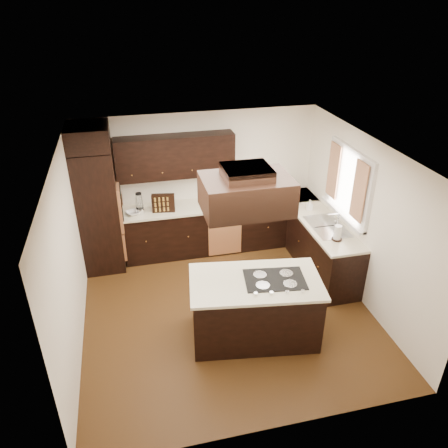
{
  "coord_description": "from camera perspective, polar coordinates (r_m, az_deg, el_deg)",
  "views": [
    {
      "loc": [
        -1.23,
        -5.07,
        4.31
      ],
      "look_at": [
        0.1,
        0.6,
        1.15
      ],
      "focal_mm": 35.0,
      "sensor_mm": 36.0,
      "label": 1
    }
  ],
  "objects": [
    {
      "name": "window_frame",
      "position": [
        7.04,
        15.97,
        5.15
      ],
      "size": [
        0.06,
        1.32,
        1.12
      ],
      "primitive_type": "cube",
      "color": "white",
      "rests_on": "wall_right"
    },
    {
      "name": "floor",
      "position": [
        6.77,
        0.35,
        -11.15
      ],
      "size": [
        4.2,
        4.2,
        0.02
      ],
      "primitive_type": "cube",
      "color": "brown",
      "rests_on": "ground"
    },
    {
      "name": "base_cabinets_back",
      "position": [
        7.98,
        -2.43,
        -0.54
      ],
      "size": [
        2.93,
        0.6,
        0.88
      ],
      "primitive_type": "cube",
      "color": "black",
      "rests_on": "floor"
    },
    {
      "name": "soap_bottle",
      "position": [
        7.66,
        11.12,
        2.45
      ],
      "size": [
        0.09,
        0.09,
        0.19
      ],
      "primitive_type": "imported",
      "rotation": [
        0.0,
        0.0,
        -0.03
      ],
      "color": "white",
      "rests_on": "countertop_right"
    },
    {
      "name": "base_cabinets_right",
      "position": [
        7.73,
        11.84,
        -2.22
      ],
      "size": [
        0.6,
        2.4,
        0.88
      ],
      "primitive_type": "cube",
      "color": "black",
      "rests_on": "floor"
    },
    {
      "name": "wall_left",
      "position": [
        5.98,
        -19.72,
        -4.14
      ],
      "size": [
        0.02,
        4.2,
        2.5
      ],
      "primitive_type": "cube",
      "color": "white",
      "rests_on": "ground"
    },
    {
      "name": "upper_cabinets",
      "position": [
        7.48,
        -6.38,
        8.77
      ],
      "size": [
        2.0,
        0.34,
        0.72
      ],
      "primitive_type": "cube",
      "color": "black",
      "rests_on": "wall_back"
    },
    {
      "name": "island_top",
      "position": [
        5.81,
        4.15,
        -7.55
      ],
      "size": [
        1.86,
        1.21,
        0.04
      ],
      "primitive_type": "cube",
      "rotation": [
        0.0,
        0.0,
        -0.14
      ],
      "color": "beige",
      "rests_on": "island"
    },
    {
      "name": "hood_duct",
      "position": [
        5.07,
        3.0,
        6.75
      ],
      "size": [
        0.55,
        0.5,
        0.13
      ],
      "primitive_type": "cube",
      "color": "black",
      "rests_on": "ceiling"
    },
    {
      "name": "island",
      "position": [
        6.09,
        4.0,
        -11.06
      ],
      "size": [
        1.79,
        1.14,
        0.88
      ],
      "primitive_type": "cube",
      "rotation": [
        0.0,
        0.0,
        -0.14
      ],
      "color": "black",
      "rests_on": "floor"
    },
    {
      "name": "wall_front",
      "position": [
        4.43,
        7.04,
        -15.45
      ],
      "size": [
        4.2,
        0.02,
        2.5
      ],
      "primitive_type": "cube",
      "color": "white",
      "rests_on": "ground"
    },
    {
      "name": "oven_column",
      "position": [
        7.53,
        -16.03,
        1.74
      ],
      "size": [
        0.65,
        0.75,
        2.12
      ],
      "primitive_type": "cube",
      "color": "black",
      "rests_on": "floor"
    },
    {
      "name": "blender_pitcher",
      "position": [
        7.48,
        -11.02,
        2.92
      ],
      "size": [
        0.13,
        0.13,
        0.26
      ],
      "primitive_type": "cone",
      "color": "silver",
      "rests_on": "blender_base"
    },
    {
      "name": "range_hood",
      "position": [
        5.18,
        2.92,
        3.93
      ],
      "size": [
        1.05,
        0.72,
        0.42
      ],
      "primitive_type": "cube",
      "color": "black",
      "rests_on": "ceiling"
    },
    {
      "name": "wall_back",
      "position": [
        7.9,
        -3.23,
        5.65
      ],
      "size": [
        4.2,
        0.02,
        2.5
      ],
      "primitive_type": "cube",
      "color": "white",
      "rests_on": "ground"
    },
    {
      "name": "dishwasher_front",
      "position": [
        7.81,
        0.11,
        -1.6
      ],
      "size": [
        0.6,
        0.05,
        0.72
      ],
      "primitive_type": "cube",
      "color": "#BE7648",
      "rests_on": "floor"
    },
    {
      "name": "countertop_back",
      "position": [
        7.76,
        -2.48,
        2.38
      ],
      "size": [
        2.93,
        0.63,
        0.04
      ],
      "primitive_type": "cube",
      "color": "beige",
      "rests_on": "base_cabinets_back"
    },
    {
      "name": "curtain_left",
      "position": [
        6.66,
        17.22,
        4.08
      ],
      "size": [
        0.02,
        0.34,
        0.9
      ],
      "primitive_type": "cube",
      "color": "beige",
      "rests_on": "wall_right"
    },
    {
      "name": "wall_right",
      "position": [
        6.8,
        17.94,
        0.25
      ],
      "size": [
        0.02,
        4.2,
        2.5
      ],
      "primitive_type": "cube",
      "color": "white",
      "rests_on": "ground"
    },
    {
      "name": "blender_base",
      "position": [
        7.55,
        -10.9,
        1.69
      ],
      "size": [
        0.15,
        0.15,
        0.1
      ],
      "primitive_type": "cylinder",
      "color": "silver",
      "rests_on": "countertop_back"
    },
    {
      "name": "countertop_right",
      "position": [
        7.51,
        12.08,
        0.79
      ],
      "size": [
        0.63,
        2.4,
        0.04
      ],
      "primitive_type": "cube",
      "color": "beige",
      "rests_on": "base_cabinets_right"
    },
    {
      "name": "curtain_right",
      "position": [
        7.33,
        14.1,
        6.76
      ],
      "size": [
        0.02,
        0.34,
        0.9
      ],
      "primitive_type": "cube",
      "color": "beige",
      "rests_on": "wall_right"
    },
    {
      "name": "cooktop",
      "position": [
        5.83,
        6.64,
        -7.19
      ],
      "size": [
        0.86,
        0.64,
        0.01
      ],
      "primitive_type": "cube",
      "rotation": [
        0.0,
        0.0,
        -0.14
      ],
      "color": "black",
      "rests_on": "island_top"
    },
    {
      "name": "spice_rack",
      "position": [
        7.51,
        -7.93,
        2.73
      ],
      "size": [
        0.4,
        0.16,
        0.32
      ],
      "primitive_type": "cube",
      "rotation": [
        0.0,
        0.0,
        -0.17
      ],
      "color": "black",
      "rests_on": "countertop_back"
    },
    {
      "name": "window_pane",
      "position": [
        7.05,
        16.17,
        5.16
      ],
      "size": [
        0.0,
        1.2,
        1.0
      ],
      "primitive_type": "cube",
      "color": "white",
      "rests_on": "wall_right"
    },
    {
      "name": "mixing_bowl",
      "position": [
        7.56,
        -11.75,
        1.43
      ],
      "size": [
        0.3,
        0.3,
        0.06
      ],
      "primitive_type": "imported",
      "rotation": [
        0.0,
        0.0,
        0.37
      ],
      "color": "white",
      "rests_on": "countertop_back"
    },
    {
      "name": "ceiling",
      "position": [
        5.52,
        0.42,
        9.45
      ],
      "size": [
        4.2,
        4.2,
        0.02
      ],
      "primitive_type": "cube",
      "color": "white",
      "rests_on": "ground"
    },
    {
      "name": "paper_towel",
      "position": [
        6.82,
        14.61,
        -1.13
      ],
      "size": [
        0.13,
        0.13,
        0.25
      ],
      "primitive_type": "cylinder",
      "rotation": [
        0.0,
        0.0,
        -0.18
      ],
      "color": "white",
      "rests_on": "countertop_right"
    },
    {
      "name": "sink_rim",
      "position": [
        7.23,
        13.33,
        -0.29
      ],
      "size": [
        0.52,
        0.84,
        0.01
      ],
      "primitive_type": "cube",
      "color": "silver",
      "rests_on": "countertop_right"
    },
    {
      "name": "wall_oven_face",
      "position": [
        7.49,
        -13.43,
        2.45
      ],
      "size": [
        0.05,
        0.62,
        0.78
      ],
      "primitive_type": "cube",
      "color": "#BE7648",
      "rests_on": "oven_column"
    }
  ]
}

